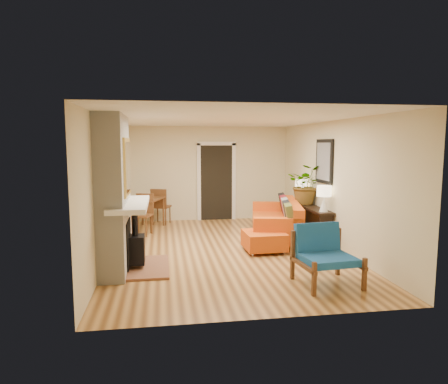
# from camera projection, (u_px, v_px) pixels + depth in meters

# --- Properties ---
(room_shell) EXTENTS (6.50, 6.50, 6.50)m
(room_shell) POSITION_uv_depth(u_px,v_px,m) (232.00, 177.00, 10.60)
(room_shell) COLOR tan
(room_shell) RESTS_ON ground
(fireplace) EXTENTS (1.09, 1.68, 2.60)m
(fireplace) POSITION_uv_depth(u_px,v_px,m) (116.00, 197.00, 6.64)
(fireplace) COLOR white
(fireplace) RESTS_ON ground
(sofa) EXTENTS (1.49, 2.51, 0.92)m
(sofa) POSITION_uv_depth(u_px,v_px,m) (279.00, 221.00, 8.98)
(sofa) COLOR silver
(sofa) RESTS_ON ground
(ottoman) EXTENTS (0.80, 0.80, 0.39)m
(ottoman) POSITION_uv_depth(u_px,v_px,m) (264.00, 240.00, 7.92)
(ottoman) COLOR silver
(ottoman) RESTS_ON ground
(blue_chair) EXTENTS (0.94, 0.92, 0.90)m
(blue_chair) POSITION_uv_depth(u_px,v_px,m) (323.00, 251.00, 6.13)
(blue_chair) COLOR brown
(blue_chair) RESTS_ON ground
(dining_table) EXTENTS (1.16, 1.81, 0.96)m
(dining_table) POSITION_uv_depth(u_px,v_px,m) (149.00, 204.00, 9.95)
(dining_table) COLOR brown
(dining_table) RESTS_ON ground
(console_table) EXTENTS (0.34, 1.85, 0.72)m
(console_table) POSITION_uv_depth(u_px,v_px,m) (311.00, 213.00, 9.01)
(console_table) COLOR black
(console_table) RESTS_ON ground
(lamp_near) EXTENTS (0.30, 0.30, 0.54)m
(lamp_near) POSITION_uv_depth(u_px,v_px,m) (324.00, 195.00, 8.26)
(lamp_near) COLOR white
(lamp_near) RESTS_ON console_table
(lamp_far) EXTENTS (0.30, 0.30, 0.54)m
(lamp_far) POSITION_uv_depth(u_px,v_px,m) (301.00, 188.00, 9.61)
(lamp_far) COLOR white
(lamp_far) RESTS_ON console_table
(houseplant) EXTENTS (1.06, 1.00, 0.93)m
(houseplant) POSITION_uv_depth(u_px,v_px,m) (307.00, 184.00, 9.23)
(houseplant) COLOR #1E5919
(houseplant) RESTS_ON console_table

